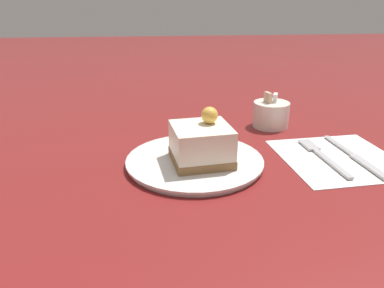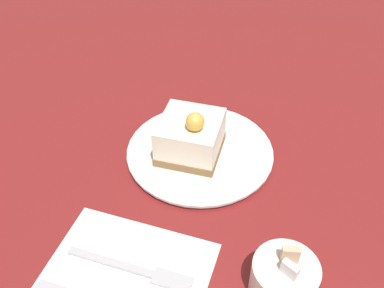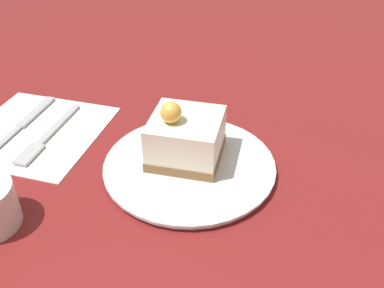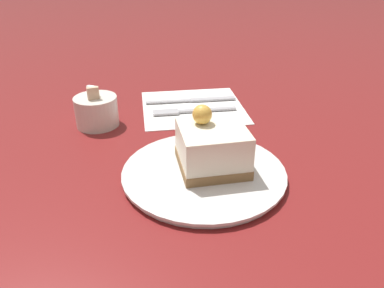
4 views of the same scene
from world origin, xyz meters
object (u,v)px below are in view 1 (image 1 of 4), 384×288
object	(u,v)px
cake_slice	(202,143)
knife	(359,159)
plate	(195,161)
fork	(320,154)
sugar_bowl	(271,114)

from	to	relation	value
cake_slice	knife	distance (m)	0.28
plate	fork	distance (m)	0.23
knife	sugar_bowl	bearing A→B (deg)	112.31
plate	knife	bearing A→B (deg)	-3.49
plate	knife	size ratio (longest dim) A/B	1.23
plate	sugar_bowl	size ratio (longest dim) A/B	3.04
cake_slice	knife	bearing A→B (deg)	-8.41
fork	sugar_bowl	distance (m)	0.17
fork	knife	bearing A→B (deg)	-31.14
cake_slice	sugar_bowl	xyz separation A→B (m)	(0.18, 0.19, -0.02)
sugar_bowl	cake_slice	bearing A→B (deg)	-132.68
plate	cake_slice	world-z (taller)	cake_slice
cake_slice	knife	size ratio (longest dim) A/B	0.56
fork	knife	xyz separation A→B (m)	(0.06, -0.03, 0.00)
knife	sugar_bowl	world-z (taller)	sugar_bowl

